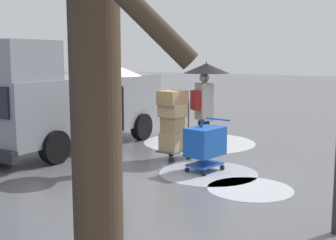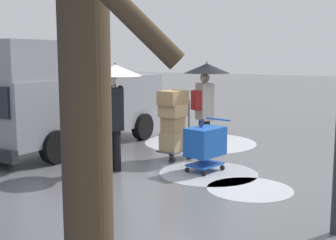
# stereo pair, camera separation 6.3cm
# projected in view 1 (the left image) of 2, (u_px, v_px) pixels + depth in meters

# --- Properties ---
(ground_plane) EXTENTS (90.00, 90.00, 0.00)m
(ground_plane) POSITION_uv_depth(u_px,v_px,m) (192.00, 174.00, 8.64)
(ground_plane) COLOR #5B5B5E
(slush_patch_under_van) EXTENTS (1.93, 1.93, 0.01)m
(slush_patch_under_van) POSITION_uv_depth(u_px,v_px,m) (208.00, 173.00, 8.74)
(slush_patch_under_van) COLOR #999BA0
(slush_patch_under_van) RESTS_ON ground
(slush_patch_mid_street) EXTENTS (1.48, 1.48, 0.01)m
(slush_patch_mid_street) POSITION_uv_depth(u_px,v_px,m) (250.00, 189.00, 7.69)
(slush_patch_mid_street) COLOR #ADAFB5
(slush_patch_mid_street) RESTS_ON ground
(slush_patch_far_side) EXTENTS (2.94, 2.94, 0.01)m
(slush_patch_far_side) POSITION_uv_depth(u_px,v_px,m) (199.00, 142.00, 11.81)
(slush_patch_far_side) COLOR silver
(slush_patch_far_side) RESTS_ON ground
(cargo_van_parked_right) EXTENTS (2.25, 5.37, 2.60)m
(cargo_van_parked_right) POSITION_uv_depth(u_px,v_px,m) (65.00, 101.00, 10.98)
(cargo_van_parked_right) COLOR gray
(cargo_van_parked_right) RESTS_ON ground
(shopping_cart_vendor) EXTENTS (0.67, 0.90, 1.04)m
(shopping_cart_vendor) POSITION_uv_depth(u_px,v_px,m) (205.00, 143.00, 8.80)
(shopping_cart_vendor) COLOR #1951B2
(shopping_cart_vendor) RESTS_ON ground
(hand_dolly_boxes) EXTENTS (0.55, 0.73, 1.53)m
(hand_dolly_boxes) POSITION_uv_depth(u_px,v_px,m) (173.00, 120.00, 9.70)
(hand_dolly_boxes) COLOR #515156
(hand_dolly_boxes) RESTS_ON ground
(pedestrian_pink_side) EXTENTS (1.04, 1.04, 2.15)m
(pedestrian_pink_side) POSITION_uv_depth(u_px,v_px,m) (205.00, 87.00, 10.06)
(pedestrian_pink_side) COLOR black
(pedestrian_pink_side) RESTS_ON ground
(pedestrian_black_side) EXTENTS (1.04, 1.04, 2.15)m
(pedestrian_black_side) POSITION_uv_depth(u_px,v_px,m) (113.00, 92.00, 8.67)
(pedestrian_black_side) COLOR black
(pedestrian_black_side) RESTS_ON ground
(bare_tree_near) EXTENTS (1.21, 1.21, 4.24)m
(bare_tree_near) POSITION_uv_depth(u_px,v_px,m) (98.00, 113.00, 2.08)
(bare_tree_near) COLOR #423323
(bare_tree_near) RESTS_ON ground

